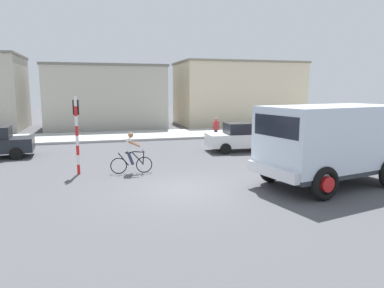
{
  "coord_description": "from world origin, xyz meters",
  "views": [
    {
      "loc": [
        -2.98,
        -11.68,
        3.5
      ],
      "look_at": [
        0.96,
        2.5,
        1.2
      ],
      "focal_mm": 33.24,
      "sensor_mm": 36.0,
      "label": 1
    }
  ],
  "objects_px": {
    "traffic_light_pole": "(77,124)",
    "car_white_mid": "(243,137)",
    "truck_foreground": "(330,140)",
    "cyclist": "(131,153)",
    "pedestrian_near_kerb": "(216,130)"
  },
  "relations": [
    {
      "from": "truck_foreground",
      "to": "cyclist",
      "type": "bearing_deg",
      "value": 150.88
    },
    {
      "from": "truck_foreground",
      "to": "pedestrian_near_kerb",
      "type": "height_order",
      "value": "truck_foreground"
    },
    {
      "from": "traffic_light_pole",
      "to": "truck_foreground",
      "type": "bearing_deg",
      "value": -25.81
    },
    {
      "from": "truck_foreground",
      "to": "car_white_mid",
      "type": "bearing_deg",
      "value": 90.65
    },
    {
      "from": "car_white_mid",
      "to": "traffic_light_pole",
      "type": "bearing_deg",
      "value": -159.7
    },
    {
      "from": "truck_foreground",
      "to": "cyclist",
      "type": "distance_m",
      "value": 7.78
    },
    {
      "from": "truck_foreground",
      "to": "cyclist",
      "type": "relative_size",
      "value": 3.36
    },
    {
      "from": "traffic_light_pole",
      "to": "car_white_mid",
      "type": "relative_size",
      "value": 0.78
    },
    {
      "from": "truck_foreground",
      "to": "car_white_mid",
      "type": "relative_size",
      "value": 1.42
    },
    {
      "from": "truck_foreground",
      "to": "traffic_light_pole",
      "type": "relative_size",
      "value": 1.82
    },
    {
      "from": "car_white_mid",
      "to": "pedestrian_near_kerb",
      "type": "bearing_deg",
      "value": 97.31
    },
    {
      "from": "traffic_light_pole",
      "to": "car_white_mid",
      "type": "distance_m",
      "value": 9.45
    },
    {
      "from": "truck_foreground",
      "to": "car_white_mid",
      "type": "xyz_separation_m",
      "value": [
        -0.09,
        7.54,
        -0.85
      ]
    },
    {
      "from": "truck_foreground",
      "to": "traffic_light_pole",
      "type": "xyz_separation_m",
      "value": [
        -8.87,
        4.29,
        0.4
      ]
    },
    {
      "from": "cyclist",
      "to": "pedestrian_near_kerb",
      "type": "distance_m",
      "value": 9.5
    }
  ]
}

